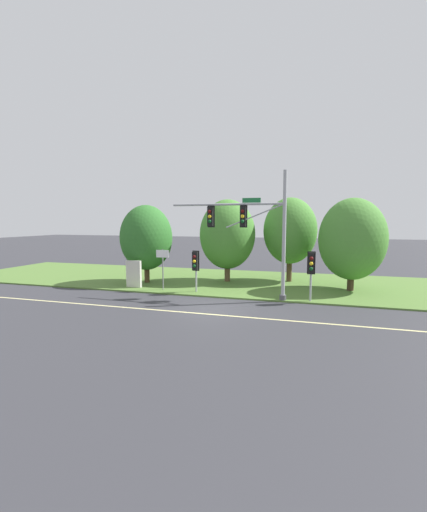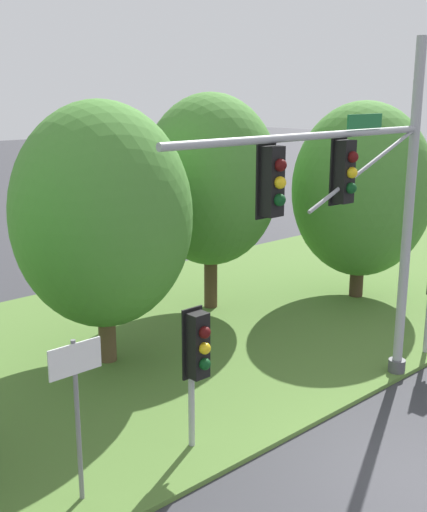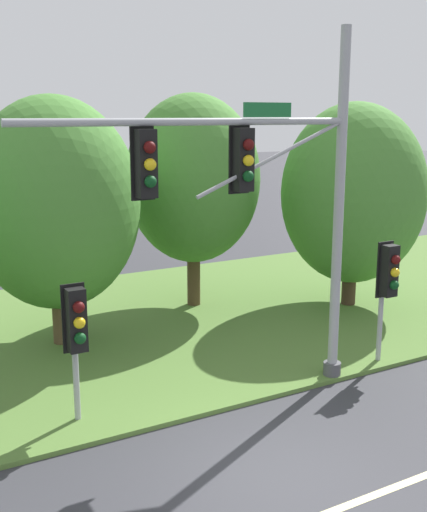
% 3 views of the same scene
% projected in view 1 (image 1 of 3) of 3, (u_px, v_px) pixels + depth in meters
% --- Properties ---
extents(ground_plane, '(160.00, 160.00, 0.00)m').
position_uv_depth(ground_plane, '(213.00, 308.00, 18.81)').
color(ground_plane, '#333338').
extents(lane_stripe, '(36.00, 0.16, 0.01)m').
position_uv_depth(lane_stripe, '(206.00, 314.00, 17.67)').
color(lane_stripe, beige).
rests_on(lane_stripe, ground).
extents(grass_verge, '(48.00, 11.50, 0.10)m').
position_uv_depth(grass_verge, '(243.00, 282.00, 26.68)').
color(grass_verge, '#517533').
rests_on(grass_verge, ground).
extents(traffic_signal_mast, '(7.17, 0.49, 7.62)m').
position_uv_depth(traffic_signal_mast, '(253.00, 226.00, 20.48)').
color(traffic_signal_mast, '#9EA0A5').
rests_on(traffic_signal_mast, grass_verge).
extents(pedestrian_signal_near_kerb, '(0.46, 0.55, 2.94)m').
position_uv_depth(pedestrian_signal_near_kerb, '(311.00, 266.00, 19.74)').
color(pedestrian_signal_near_kerb, '#9EA0A5').
rests_on(pedestrian_signal_near_kerb, grass_verge).
extents(pedestrian_signal_further_along, '(0.46, 0.55, 2.75)m').
position_uv_depth(pedestrian_signal_further_along, '(195.00, 263.00, 22.41)').
color(pedestrian_signal_further_along, '#9EA0A5').
rests_on(pedestrian_signal_further_along, grass_verge).
extents(route_sign_post, '(0.92, 0.08, 2.78)m').
position_uv_depth(route_sign_post, '(163.00, 263.00, 23.22)').
color(route_sign_post, slate).
rests_on(route_sign_post, grass_verge).
extents(tree_nearest_road, '(3.94, 3.94, 5.89)m').
position_uv_depth(tree_nearest_road, '(146.00, 238.00, 25.92)').
color(tree_nearest_road, '#4C3823').
rests_on(tree_nearest_road, grass_verge).
extents(tree_left_of_mast, '(4.27, 4.27, 6.33)m').
position_uv_depth(tree_left_of_mast, '(227.00, 235.00, 26.31)').
color(tree_left_of_mast, brown).
rests_on(tree_left_of_mast, grass_verge).
extents(tree_behind_signpost, '(4.06, 4.06, 6.47)m').
position_uv_depth(tree_behind_signpost, '(290.00, 231.00, 26.25)').
color(tree_behind_signpost, '#4C3823').
rests_on(tree_behind_signpost, grass_verge).
extents(tree_mid_verge, '(4.38, 4.38, 6.22)m').
position_uv_depth(tree_mid_verge, '(352.00, 239.00, 22.83)').
color(tree_mid_verge, '#423021').
rests_on(tree_mid_verge, grass_verge).
extents(info_kiosk, '(1.10, 0.24, 1.90)m').
position_uv_depth(info_kiosk, '(134.00, 274.00, 24.23)').
color(info_kiosk, beige).
rests_on(info_kiosk, grass_verge).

